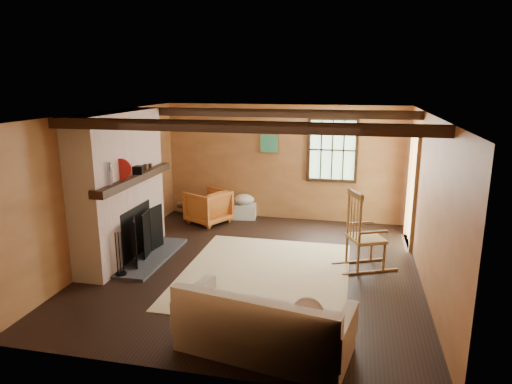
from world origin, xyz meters
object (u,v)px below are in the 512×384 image
(fireplace, at_px, (121,193))
(laundry_basket, at_px, (244,211))
(rocking_chair, at_px, (363,236))
(armchair, at_px, (208,207))
(sofa, at_px, (263,329))

(fireplace, height_order, laundry_basket, fireplace)
(rocking_chair, distance_m, armchair, 3.53)
(rocking_chair, relative_size, laundry_basket, 2.52)
(fireplace, bearing_deg, laundry_basket, 60.90)
(sofa, height_order, laundry_basket, sofa)
(fireplace, relative_size, rocking_chair, 1.91)
(fireplace, distance_m, sofa, 3.68)
(rocking_chair, xyz_separation_m, laundry_basket, (-2.45, 2.20, -0.38))
(sofa, bearing_deg, laundry_basket, 116.79)
(sofa, xyz_separation_m, laundry_basket, (-1.39, 4.78, -0.12))
(rocking_chair, distance_m, sofa, 2.80)
(laundry_basket, bearing_deg, armchair, -142.49)
(fireplace, xyz_separation_m, rocking_chair, (3.87, 0.36, -0.57))
(sofa, xyz_separation_m, armchair, (-2.03, 4.28, 0.08))
(rocking_chair, height_order, armchair, rocking_chair)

